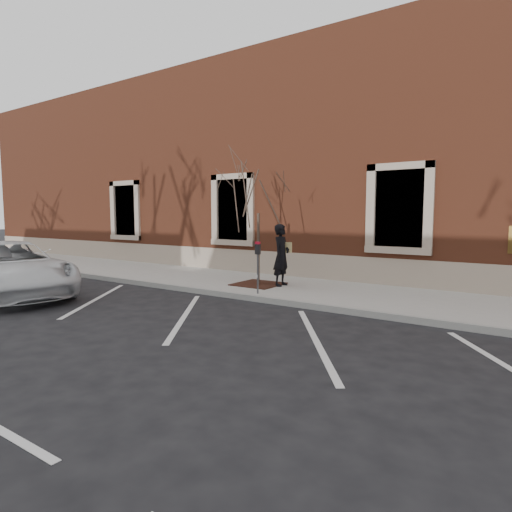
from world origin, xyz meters
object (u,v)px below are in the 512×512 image
Objects in this scene: man at (281,255)px; white_truck at (7,269)px; sapling at (258,193)px; parking_meter at (258,258)px.

man is 7.60m from white_truck.
sapling reaches higher than white_truck.
man is 1.31× the size of parking_meter.
white_truck is (-5.13, -4.69, -2.10)m from sapling.
parking_meter is 6.89m from white_truck.
parking_meter is 0.36× the size of sapling.
sapling is (-0.67, -0.21, 1.80)m from man.
man is at bearing 17.37° from sapling.
sapling is at bearing 139.70° from parking_meter.
parking_meter is 0.26× the size of white_truck.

